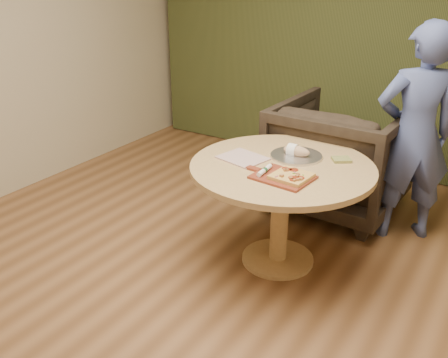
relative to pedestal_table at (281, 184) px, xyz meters
name	(u,v)px	position (x,y,z in m)	size (l,w,h in m)	color
room_shell	(195,91)	(-0.12, -0.82, 0.79)	(5.04, 6.04, 2.84)	brown
curtain	(373,28)	(-0.12, 2.08, 0.79)	(4.80, 0.14, 2.78)	#2F3719
pedestal_table	(281,184)	(0.00, 0.00, 0.00)	(1.23, 1.23, 0.75)	tan
pizza_paddle	(281,177)	(0.09, -0.20, 0.15)	(0.46, 0.31, 0.01)	maroon
flatbread_pizza	(291,176)	(0.16, -0.20, 0.17)	(0.24, 0.24, 0.04)	#DFB457
cutlery_roll	(265,170)	(-0.02, -0.21, 0.17)	(0.04, 0.20, 0.03)	white
newspaper	(243,158)	(-0.28, -0.05, 0.15)	(0.30, 0.25, 0.01)	silver
serving_tray	(296,156)	(0.02, 0.18, 0.15)	(0.36, 0.36, 0.02)	silver
bread_roll	(295,151)	(0.01, 0.18, 0.18)	(0.19, 0.09, 0.09)	tan
green_packet	(341,160)	(0.31, 0.27, 0.15)	(0.12, 0.10, 0.02)	olive
armchair	(341,151)	(0.04, 1.04, -0.09)	(1.01, 0.95, 1.04)	black
person_standing	(414,135)	(0.64, 0.88, 0.21)	(0.60, 0.39, 1.64)	#485794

